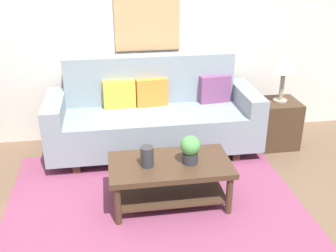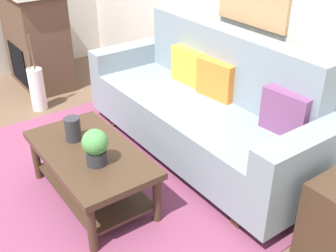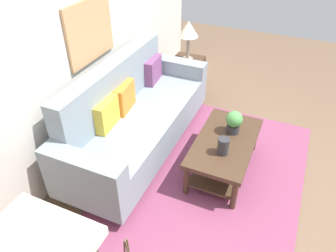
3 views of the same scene
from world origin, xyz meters
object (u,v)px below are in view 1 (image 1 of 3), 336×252
Objects in this scene: throw_pillow_mustard at (119,94)px; throw_pillow_orange at (152,92)px; table_lamp at (284,65)px; couch at (153,116)px; throw_pillow_plum at (215,89)px; tabletop_vase at (147,157)px; side_table at (277,123)px; coffee_table at (170,174)px; framed_painting at (147,23)px; potted_plant_tabletop at (190,149)px.

throw_pillow_mustard is 0.37m from throw_pillow_orange.
throw_pillow_orange is at bearing 172.07° from table_lamp.
couch is 6.53× the size of throw_pillow_plum.
throw_pillow_mustard reaches higher than tabletop_vase.
throw_pillow_plum is 0.63× the size of table_lamp.
tabletop_vase is 0.32× the size of table_lamp.
throw_pillow_plum is 0.64× the size of side_table.
throw_pillow_plum is 1.46m from coffee_table.
framed_painting reaches higher than throw_pillow_orange.
throw_pillow_plum is at bearing 66.04° from potted_plant_tabletop.
tabletop_vase is at bearing -148.40° from side_table.
framed_painting is (0.37, 0.34, 0.72)m from throw_pillow_mustard.
throw_pillow_mustard is 0.33× the size of coffee_table.
throw_pillow_mustard is 1.88m from table_lamp.
table_lamp is at bearing -20.32° from framed_painting.
throw_pillow_mustard reaches higher than coffee_table.
coffee_table is 1.77m from side_table.
throw_pillow_orange is at bearing 98.84° from potted_plant_tabletop.
table_lamp is (1.28, 1.03, 0.42)m from potted_plant_tabletop.
side_table is at bearing 0.00° from table_lamp.
tabletop_vase is 1.97m from side_table.
tabletop_vase is at bearing -148.40° from table_lamp.
potted_plant_tabletop is at bearing -83.05° from framed_painting.
framed_painting is at bearing 159.68° from table_lamp.
framed_painting reaches higher than side_table.
throw_pillow_mustard reaches higher than side_table.
potted_plant_tabletop is at bearing -9.20° from coffee_table.
throw_pillow_orange is 1.37× the size of potted_plant_tabletop.
throw_pillow_plum is at bearing 164.37° from side_table.
throw_pillow_plum is 1.97× the size of tabletop_vase.
table_lamp is at bearing 38.76° from potted_plant_tabletop.
potted_plant_tabletop is 0.46× the size of table_lamp.
side_table is (1.46, 1.00, -0.03)m from coffee_table.
coffee_table is at bearing -145.54° from table_lamp.
throw_pillow_plum is 1.55m from tabletop_vase.
coffee_table is 1.47× the size of framed_painting.
table_lamp reaches higher than tabletop_vase.
potted_plant_tabletop reaches higher than coffee_table.
throw_pillow_mustard is at bearing 107.75° from coffee_table.
couch reaches higher than tabletop_vase.
framed_painting reaches higher than potted_plant_tabletop.
potted_plant_tabletop is (0.56, -1.24, -0.11)m from throw_pillow_mustard.
framed_painting is at bearing 96.95° from potted_plant_tabletop.
couch is 2.14× the size of coffee_table.
throw_pillow_orange is 1.52m from table_lamp.
throw_pillow_plum is 0.82m from table_lamp.
throw_pillow_orange is 0.48× the size of framed_painting.
throw_pillow_orange is at bearing 90.00° from couch.
potted_plant_tabletop is (0.38, -0.01, 0.05)m from tabletop_vase.
side_table is (1.48, -0.21, -0.40)m from throw_pillow_orange.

